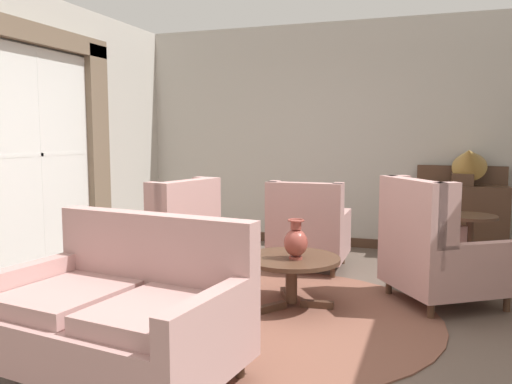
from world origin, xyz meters
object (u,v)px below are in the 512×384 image
coffee_table (292,267)px  side_table (469,244)px  armchair_foreground_right (308,232)px  porcelain_vase (296,241)px  gramophone (468,161)px  armchair_back_corner (166,246)px  settee (121,314)px  armchair_far_left (436,253)px  sideboard (460,217)px

coffee_table → side_table: bearing=36.8°
side_table → coffee_table: bearing=-143.2°
armchair_foreground_right → side_table: size_ratio=1.38×
porcelain_vase → gramophone: size_ratio=0.58×
armchair_back_corner → settee: bearing=33.4°
side_table → settee: bearing=-127.7°
armchair_foreground_right → side_table: armchair_foreground_right is taller
side_table → armchair_far_left: bearing=-116.6°
porcelain_vase → armchair_far_left: 1.24m
porcelain_vase → coffee_table: bearing=130.1°
sideboard → side_table: bearing=-88.8°
settee → sideboard: size_ratio=1.44×
coffee_table → gramophone: size_ratio=1.42×
coffee_table → side_table: size_ratio=1.16×
settee → armchair_far_left: 2.74m
settee → armchair_foreground_right: (0.48, 2.83, 0.02)m
coffee_table → sideboard: size_ratio=0.75×
coffee_table → settee: (-0.62, -1.60, 0.05)m
armchair_foreground_right → gramophone: (1.63, 1.01, 0.74)m
coffee_table → armchair_far_left: armchair_far_left is taller
settee → gramophone: (2.10, 3.84, 0.76)m
armchair_back_corner → gramophone: size_ratio=1.85×
settee → armchair_foreground_right: bearing=88.3°
coffee_table → side_table: side_table is taller
armchair_far_left → gramophone: 1.92m
sideboard → porcelain_vase: bearing=-119.9°
settee → sideboard: bearing=70.3°
armchair_back_corner → gramophone: gramophone is taller
armchair_back_corner → armchair_far_left: bearing=115.0°
armchair_foreground_right → side_table: (1.60, -0.15, 0.00)m
coffee_table → settee: 1.71m
armchair_foreground_right → sideboard: size_ratio=0.89×
side_table → sideboard: bearing=91.2°
settee → side_table: bearing=60.1°
settee → armchair_far_left: size_ratio=1.33×
armchair_back_corner → side_table: armchair_back_corner is taller
coffee_table → porcelain_vase: bearing=-49.9°
coffee_table → armchair_foreground_right: size_ratio=0.84×
side_table → armchair_foreground_right: bearing=174.7°
porcelain_vase → gramophone: (1.43, 2.30, 0.58)m
settee → armchair_foreground_right: 2.87m
side_table → gramophone: 1.37m
armchair_back_corner → side_table: (2.66, 1.08, -0.02)m
coffee_table → sideboard: bearing=58.6°
armchair_foreground_right → side_table: bearing=173.8°
porcelain_vase → armchair_foreground_right: bearing=98.6°
armchair_foreground_right → armchair_far_left: 1.50m
armchair_back_corner → sideboard: (2.63, 2.32, 0.05)m
armchair_far_left → gramophone: size_ratio=2.06×
armchair_foreground_right → settee: bearing=79.6°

